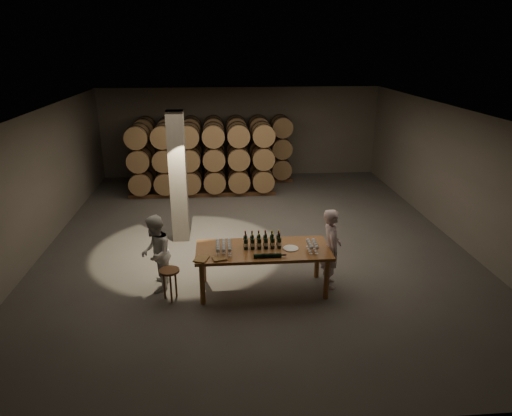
{
  "coord_description": "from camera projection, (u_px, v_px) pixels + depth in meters",
  "views": [
    {
      "loc": [
        -0.8,
        -10.51,
        4.66
      ],
      "look_at": [
        0.01,
        -0.72,
        1.1
      ],
      "focal_mm": 32.0,
      "sensor_mm": 36.0,
      "label": 1
    }
  ],
  "objects": [
    {
      "name": "room",
      "position": [
        178.0,
        178.0,
        11.0
      ],
      "size": [
        12.0,
        12.0,
        12.0
      ],
      "color": "#555250",
      "rests_on": "ground"
    },
    {
      "name": "tasting_table",
      "position": [
        263.0,
        254.0,
        8.88
      ],
      "size": [
        2.6,
        1.1,
        0.9
      ],
      "color": "brown",
      "rests_on": "ground"
    },
    {
      "name": "barrel_stack_back",
      "position": [
        214.0,
        149.0,
        15.88
      ],
      "size": [
        5.48,
        0.95,
        2.31
      ],
      "color": "brown",
      "rests_on": "ground"
    },
    {
      "name": "barrel_stack_front",
      "position": [
        202.0,
        158.0,
        14.54
      ],
      "size": [
        4.7,
        0.95,
        2.31
      ],
      "color": "brown",
      "rests_on": "ground"
    },
    {
      "name": "bottle_cluster",
      "position": [
        262.0,
        242.0,
        8.88
      ],
      "size": [
        0.73,
        0.23,
        0.32
      ],
      "color": "black",
      "rests_on": "tasting_table"
    },
    {
      "name": "lying_bottles",
      "position": [
        268.0,
        255.0,
        8.47
      ],
      "size": [
        0.62,
        0.08,
        0.08
      ],
      "color": "black",
      "rests_on": "tasting_table"
    },
    {
      "name": "glass_cluster_left",
      "position": [
        224.0,
        245.0,
        8.7
      ],
      "size": [
        0.3,
        0.52,
        0.17
      ],
      "color": "silver",
      "rests_on": "tasting_table"
    },
    {
      "name": "glass_cluster_right",
      "position": [
        312.0,
        244.0,
        8.75
      ],
      "size": [
        0.19,
        0.41,
        0.17
      ],
      "color": "silver",
      "rests_on": "tasting_table"
    },
    {
      "name": "plate",
      "position": [
        291.0,
        248.0,
        8.85
      ],
      "size": [
        0.3,
        0.3,
        0.02
      ],
      "primitive_type": "cylinder",
      "color": "white",
      "rests_on": "tasting_table"
    },
    {
      "name": "notebook_near",
      "position": [
        219.0,
        259.0,
        8.41
      ],
      "size": [
        0.28,
        0.25,
        0.03
      ],
      "primitive_type": "cube",
      "rotation": [
        0.0,
        0.0,
        0.24
      ],
      "color": "olive",
      "rests_on": "tasting_table"
    },
    {
      "name": "notebook_corner",
      "position": [
        201.0,
        259.0,
        8.4
      ],
      "size": [
        0.31,
        0.35,
        0.02
      ],
      "primitive_type": "cube",
      "rotation": [
        0.0,
        0.0,
        -0.34
      ],
      "color": "olive",
      "rests_on": "tasting_table"
    },
    {
      "name": "pen",
      "position": [
        225.0,
        260.0,
        8.36
      ],
      "size": [
        0.13,
        0.03,
        0.01
      ],
      "primitive_type": "cylinder",
      "rotation": [
        0.0,
        1.57,
        0.12
      ],
      "color": "black",
      "rests_on": "tasting_table"
    },
    {
      "name": "stool",
      "position": [
        170.0,
        275.0,
        8.63
      ],
      "size": [
        0.38,
        0.38,
        0.64
      ],
      "rotation": [
        0.0,
        0.0,
        0.18
      ],
      "color": "brown",
      "rests_on": "ground"
    },
    {
      "name": "person_man",
      "position": [
        331.0,
        248.0,
        9.05
      ],
      "size": [
        0.46,
        0.64,
        1.64
      ],
      "primitive_type": "imported",
      "rotation": [
        0.0,
        0.0,
        1.45
      ],
      "color": "beige",
      "rests_on": "ground"
    },
    {
      "name": "person_woman",
      "position": [
        156.0,
        253.0,
        8.93
      ],
      "size": [
        0.6,
        0.76,
        1.55
      ],
      "primitive_type": "imported",
      "rotation": [
        0.0,
        0.0,
        -1.56
      ],
      "color": "silver",
      "rests_on": "ground"
    }
  ]
}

